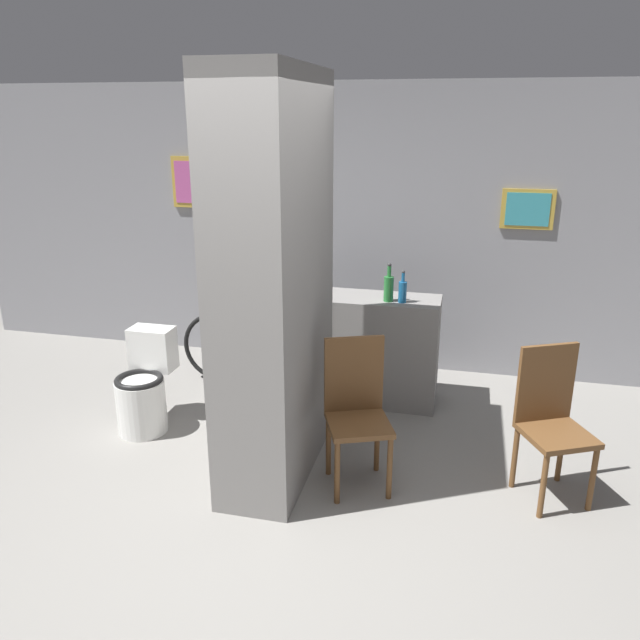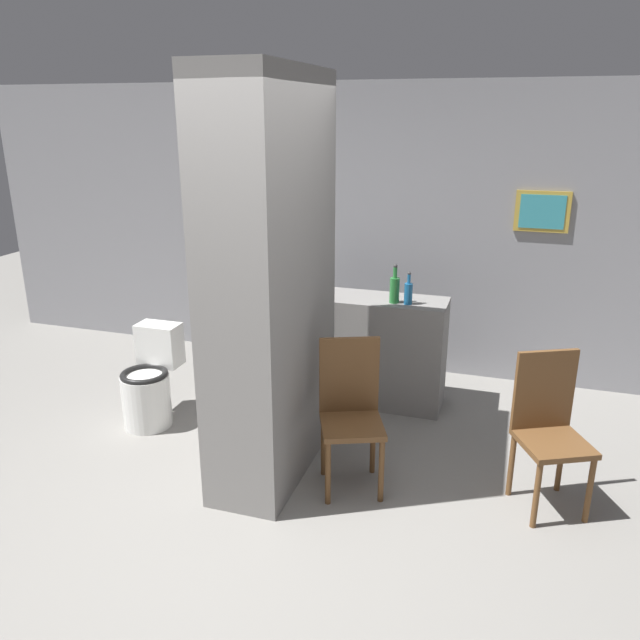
{
  "view_description": "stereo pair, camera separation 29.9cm",
  "coord_description": "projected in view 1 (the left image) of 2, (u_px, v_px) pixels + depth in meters",
  "views": [
    {
      "loc": [
        1.02,
        -3.02,
        2.35
      ],
      "look_at": [
        0.05,
        1.02,
        0.95
      ],
      "focal_mm": 35.0,
      "sensor_mm": 36.0,
      "label": 1
    },
    {
      "loc": [
        1.31,
        -2.94,
        2.35
      ],
      "look_at": [
        0.05,
        1.02,
        0.95
      ],
      "focal_mm": 35.0,
      "sensor_mm": 36.0,
      "label": 2
    }
  ],
  "objects": [
    {
      "name": "chair_by_doorway",
      "position": [
        551.0,
        417.0,
        3.89
      ],
      "size": [
        0.52,
        0.52,
        0.98
      ],
      "rotation": [
        0.0,
        0.0,
        0.46
      ],
      "color": "brown",
      "rests_on": "ground_plane"
    },
    {
      "name": "chair_near_pillar",
      "position": [
        356.0,
        407.0,
        4.02
      ],
      "size": [
        0.51,
        0.51,
        0.98
      ],
      "rotation": [
        0.0,
        0.0,
        0.39
      ],
      "color": "brown",
      "rests_on": "ground_plane"
    },
    {
      "name": "wall_back",
      "position": [
        355.0,
        230.0,
        5.76
      ],
      "size": [
        8.0,
        0.09,
        2.6
      ],
      "color": "gray",
      "rests_on": "ground_plane"
    },
    {
      "name": "counter_shelf",
      "position": [
        361.0,
        348.0,
        5.23
      ],
      "size": [
        1.28,
        0.44,
        0.91
      ],
      "color": "gray",
      "rests_on": "ground_plane"
    },
    {
      "name": "bottle_tall",
      "position": [
        389.0,
        287.0,
        4.93
      ],
      "size": [
        0.08,
        0.08,
        0.31
      ],
      "color": "#267233",
      "rests_on": "counter_shelf"
    },
    {
      "name": "bottle_short",
      "position": [
        403.0,
        291.0,
        4.9
      ],
      "size": [
        0.07,
        0.07,
        0.26
      ],
      "color": "#19598C",
      "rests_on": "counter_shelf"
    },
    {
      "name": "toilet",
      "position": [
        144.0,
        389.0,
        4.78
      ],
      "size": [
        0.37,
        0.53,
        0.76
      ],
      "color": "silver",
      "rests_on": "ground_plane"
    },
    {
      "name": "pillar_center",
      "position": [
        274.0,
        285.0,
        3.94
      ],
      "size": [
        0.51,
        1.24,
        2.6
      ],
      "color": "gray",
      "rests_on": "ground_plane"
    },
    {
      "name": "ground_plane",
      "position": [
        272.0,
        521.0,
        3.75
      ],
      "size": [
        14.0,
        14.0,
        0.0
      ],
      "primitive_type": "plane",
      "color": "gray"
    },
    {
      "name": "bicycle",
      "position": [
        269.0,
        350.0,
        5.5
      ],
      "size": [
        1.62,
        0.42,
        0.7
      ],
      "color": "black",
      "rests_on": "ground_plane"
    }
  ]
}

